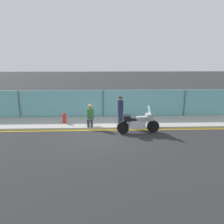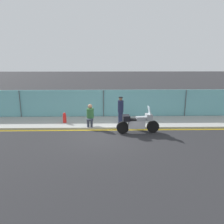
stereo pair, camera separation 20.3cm
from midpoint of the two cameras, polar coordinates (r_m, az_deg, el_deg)
The scene contains 8 objects.
ground_plane at distance 11.58m, azimuth -1.96°, elevation -6.14°, with size 120.00×120.00×0.00m, color #262628.
sidewalk at distance 13.70m, azimuth -1.86°, elevation -2.71°, with size 41.32×2.51×0.12m.
curb_paint_stripe at distance 12.43m, azimuth -1.92°, elevation -4.72°, with size 41.32×0.18×0.01m.
storefront_fence at distance 14.79m, azimuth -1.84°, elevation 2.10°, with size 39.25×0.17×1.92m.
motorcycle at distance 11.87m, azimuth 7.19°, elevation -2.74°, with size 2.34×0.61×1.47m.
officer_standing at distance 13.11m, azimuth 2.70°, elevation 0.55°, with size 0.34×0.34×1.62m.
person_seated_on_curb at distance 12.75m, azimuth -5.28°, elevation -0.52°, with size 0.42×0.67×1.26m.
fire_hydrant at distance 13.63m, azimuth -11.87°, elevation -1.47°, with size 0.21×0.26×0.63m.
Camera 2 is at (0.25, -10.90, 3.93)m, focal length 35.00 mm.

